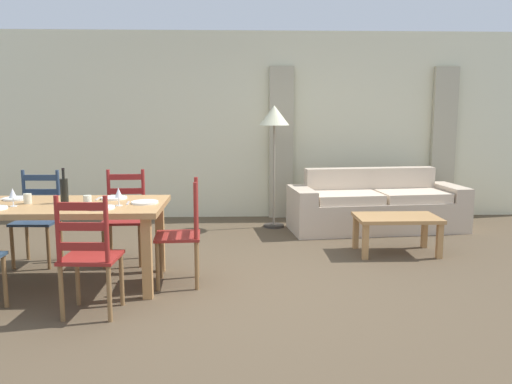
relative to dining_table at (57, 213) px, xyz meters
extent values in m
cube|color=brown|center=(1.54, -0.14, -0.67)|extent=(9.60, 9.60, 0.02)
cube|color=beige|center=(1.54, 3.16, 0.69)|extent=(9.60, 0.16, 2.70)
cube|color=#B4AA8C|center=(2.25, 3.02, 0.44)|extent=(0.35, 0.08, 2.20)
cube|color=#B4AA8C|center=(4.65, 3.02, 0.44)|extent=(0.35, 0.08, 2.20)
cube|color=#B3814B|center=(0.00, 0.00, 0.06)|extent=(1.90, 0.96, 0.05)
cube|color=#B3814B|center=(0.85, -0.38, -0.31)|extent=(0.08, 0.08, 0.70)
cube|color=#B3814B|center=(0.85, 0.38, -0.31)|extent=(0.08, 0.08, 0.70)
cylinder|color=olive|center=(-0.26, -0.54, -0.45)|extent=(0.04, 0.04, 0.43)
cube|color=maroon|center=(0.48, -0.69, -0.22)|extent=(0.44, 0.42, 0.03)
cylinder|color=olive|center=(0.31, -0.51, -0.45)|extent=(0.04, 0.04, 0.43)
cylinder|color=olive|center=(0.67, -0.53, -0.45)|extent=(0.04, 0.04, 0.43)
cylinder|color=olive|center=(0.29, -0.85, -0.45)|extent=(0.04, 0.04, 0.43)
cylinder|color=olive|center=(0.65, -0.87, -0.45)|extent=(0.04, 0.04, 0.43)
cylinder|color=maroon|center=(0.29, -0.85, 0.05)|extent=(0.04, 0.04, 0.50)
cylinder|color=maroon|center=(0.65, -0.87, 0.05)|extent=(0.04, 0.04, 0.50)
cube|color=maroon|center=(0.47, -0.86, -0.08)|extent=(0.38, 0.05, 0.06)
cube|color=maroon|center=(0.47, -0.86, 0.07)|extent=(0.38, 0.05, 0.06)
cube|color=maroon|center=(0.47, -0.86, 0.22)|extent=(0.38, 0.05, 0.06)
cube|color=#2A3E56|center=(-0.45, 0.67, -0.22)|extent=(0.44, 0.42, 0.03)
cylinder|color=olive|center=(-0.28, 0.49, -0.45)|extent=(0.04, 0.04, 0.43)
cylinder|color=olive|center=(-0.64, 0.51, -0.45)|extent=(0.04, 0.04, 0.43)
cylinder|color=olive|center=(-0.26, 0.83, -0.45)|extent=(0.04, 0.04, 0.43)
cylinder|color=olive|center=(-0.62, 0.85, -0.45)|extent=(0.04, 0.04, 0.43)
cylinder|color=#2A3E56|center=(-0.26, 0.83, 0.05)|extent=(0.04, 0.04, 0.50)
cylinder|color=#2A3E56|center=(-0.62, 0.85, 0.05)|extent=(0.04, 0.04, 0.50)
cube|color=#2A3E56|center=(-0.44, 0.84, -0.08)|extent=(0.38, 0.04, 0.06)
cube|color=#2A3E56|center=(-0.44, 0.84, 0.07)|extent=(0.38, 0.04, 0.06)
cube|color=#2A3E56|center=(-0.44, 0.84, 0.22)|extent=(0.38, 0.04, 0.06)
cube|color=maroon|center=(0.44, 0.70, -0.22)|extent=(0.43, 0.41, 0.03)
cylinder|color=olive|center=(0.62, 0.53, -0.45)|extent=(0.04, 0.04, 0.43)
cylinder|color=olive|center=(0.26, 0.52, -0.45)|extent=(0.04, 0.04, 0.43)
cylinder|color=olive|center=(0.61, 0.87, -0.45)|extent=(0.04, 0.04, 0.43)
cylinder|color=olive|center=(0.25, 0.86, -0.45)|extent=(0.04, 0.04, 0.43)
cylinder|color=maroon|center=(0.61, 0.87, 0.05)|extent=(0.04, 0.04, 0.50)
cylinder|color=maroon|center=(0.25, 0.86, 0.05)|extent=(0.04, 0.04, 0.50)
cube|color=maroon|center=(0.43, 0.87, -0.08)|extent=(0.38, 0.04, 0.06)
cube|color=maroon|center=(0.43, 0.87, 0.07)|extent=(0.38, 0.04, 0.06)
cube|color=maroon|center=(0.43, 0.87, 0.22)|extent=(0.38, 0.04, 0.06)
cube|color=maroon|center=(1.07, 0.00, -0.22)|extent=(0.42, 0.44, 0.03)
cylinder|color=olive|center=(0.91, -0.19, -0.45)|extent=(0.04, 0.04, 0.43)
cylinder|color=olive|center=(0.89, 0.17, -0.45)|extent=(0.04, 0.04, 0.43)
cylinder|color=olive|center=(1.25, -0.17, -0.45)|extent=(0.04, 0.04, 0.43)
cylinder|color=olive|center=(1.22, 0.19, -0.45)|extent=(0.04, 0.04, 0.43)
cylinder|color=maroon|center=(1.25, -0.17, 0.05)|extent=(0.04, 0.04, 0.50)
cylinder|color=maroon|center=(1.22, 0.19, 0.05)|extent=(0.04, 0.04, 0.50)
cube|color=maroon|center=(1.24, 0.01, -0.08)|extent=(0.05, 0.38, 0.06)
cube|color=maroon|center=(1.24, 0.01, 0.07)|extent=(0.05, 0.38, 0.06)
cube|color=maroon|center=(1.24, 0.01, 0.22)|extent=(0.05, 0.38, 0.06)
cylinder|color=white|center=(0.45, -0.25, 0.10)|extent=(0.24, 0.24, 0.02)
cube|color=silver|center=(0.30, -0.25, 0.09)|extent=(0.03, 0.17, 0.01)
cylinder|color=white|center=(-0.45, 0.25, 0.10)|extent=(0.24, 0.24, 0.02)
cube|color=silver|center=(-0.60, 0.25, 0.09)|extent=(0.02, 0.17, 0.01)
cylinder|color=white|center=(0.45, 0.25, 0.10)|extent=(0.24, 0.24, 0.02)
cube|color=silver|center=(0.30, 0.25, 0.09)|extent=(0.02, 0.17, 0.01)
cylinder|color=white|center=(0.78, 0.00, 0.10)|extent=(0.24, 0.24, 0.02)
cube|color=silver|center=(0.63, 0.00, 0.09)|extent=(0.03, 0.17, 0.01)
cylinder|color=black|center=(0.06, 0.03, 0.20)|extent=(0.07, 0.07, 0.22)
cylinder|color=black|center=(0.06, 0.03, 0.35)|extent=(0.02, 0.02, 0.08)
cylinder|color=black|center=(0.06, 0.03, 0.39)|extent=(0.03, 0.03, 0.02)
cylinder|color=white|center=(-0.33, -0.12, 0.09)|extent=(0.06, 0.06, 0.01)
cylinder|color=white|center=(-0.33, -0.12, 0.13)|extent=(0.01, 0.01, 0.07)
cone|color=white|center=(-0.33, -0.12, 0.21)|extent=(0.06, 0.06, 0.08)
cylinder|color=white|center=(0.58, -0.12, 0.09)|extent=(0.06, 0.06, 0.01)
cylinder|color=white|center=(0.58, -0.12, 0.13)|extent=(0.01, 0.01, 0.07)
cone|color=white|center=(0.58, -0.12, 0.21)|extent=(0.06, 0.06, 0.08)
cylinder|color=beige|center=(0.30, -0.10, 0.13)|extent=(0.07, 0.07, 0.09)
cylinder|color=beige|center=(-0.26, 0.02, 0.13)|extent=(0.07, 0.07, 0.09)
cube|color=beige|center=(3.45, 2.11, -0.46)|extent=(1.88, 0.99, 0.40)
cube|color=beige|center=(3.42, 2.41, -0.26)|extent=(1.81, 0.39, 0.80)
cube|color=beige|center=(4.47, 2.23, -0.37)|extent=(0.33, 0.82, 0.58)
cube|color=beige|center=(2.44, 2.00, -0.37)|extent=(0.33, 0.82, 0.58)
cube|color=beige|center=(3.91, 2.11, -0.20)|extent=(0.92, 0.73, 0.12)
cube|color=beige|center=(3.01, 2.02, -0.20)|extent=(0.92, 0.73, 0.12)
cube|color=#B3814B|center=(3.37, 0.96, -0.26)|extent=(0.90, 0.56, 0.04)
cube|color=#B3814B|center=(2.97, 0.73, -0.47)|extent=(0.06, 0.06, 0.38)
cube|color=#B3814B|center=(3.77, 0.73, -0.47)|extent=(0.06, 0.06, 0.38)
cube|color=#B3814B|center=(2.97, 1.19, -0.47)|extent=(0.06, 0.06, 0.38)
cube|color=#B3814B|center=(3.77, 1.19, -0.47)|extent=(0.06, 0.06, 0.38)
cylinder|color=#332D28|center=(2.10, 2.36, -0.65)|extent=(0.28, 0.28, 0.03)
cylinder|color=gray|center=(2.10, 2.36, 0.04)|extent=(0.03, 0.03, 1.35)
cone|color=beige|center=(2.10, 2.36, 0.85)|extent=(0.40, 0.40, 0.26)
camera|label=1|loc=(1.60, -4.69, 0.91)|focal=37.12mm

